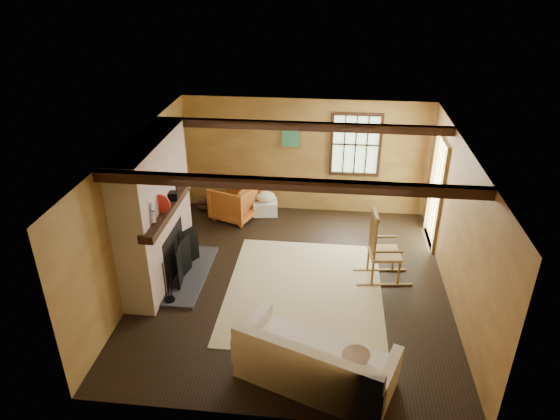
# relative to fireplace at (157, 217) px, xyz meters

# --- Properties ---
(ground) EXTENTS (5.50, 5.50, 0.00)m
(ground) POSITION_rel_fireplace_xyz_m (2.23, 0.00, -1.10)
(ground) COLOR black
(ground) RESTS_ON ground
(room_envelope) EXTENTS (5.02, 5.52, 2.44)m
(room_envelope) POSITION_rel_fireplace_xyz_m (2.45, 0.26, 0.53)
(room_envelope) COLOR #AA7F3C
(room_envelope) RESTS_ON ground
(fireplace) EXTENTS (1.02, 2.30, 2.40)m
(fireplace) POSITION_rel_fireplace_xyz_m (0.00, 0.00, 0.00)
(fireplace) COLOR #9E483D
(fireplace) RESTS_ON ground
(rug) EXTENTS (2.50, 3.00, 0.01)m
(rug) POSITION_rel_fireplace_xyz_m (2.43, -0.20, -1.10)
(rug) COLOR tan
(rug) RESTS_ON ground
(rocking_chair) EXTENTS (0.97, 0.58, 1.27)m
(rocking_chair) POSITION_rel_fireplace_xyz_m (3.67, 0.30, -0.57)
(rocking_chair) COLOR tan
(rocking_chair) RESTS_ON ground
(sofa) EXTENTS (2.15, 1.51, 0.80)m
(sofa) POSITION_rel_fireplace_xyz_m (2.68, -2.15, -0.82)
(sofa) COLOR white
(sofa) RESTS_ON ground
(firewood_pile) EXTENTS (0.74, 0.13, 0.27)m
(firewood_pile) POSITION_rel_fireplace_xyz_m (0.34, 2.46, -0.97)
(firewood_pile) COLOR brown
(firewood_pile) RESTS_ON ground
(laundry_basket) EXTENTS (0.55, 0.45, 0.30)m
(laundry_basket) POSITION_rel_fireplace_xyz_m (1.43, 2.43, -0.95)
(laundry_basket) COLOR white
(laundry_basket) RESTS_ON ground
(basket_pillow) EXTENTS (0.44, 0.36, 0.21)m
(basket_pillow) POSITION_rel_fireplace_xyz_m (1.43, 2.43, -0.70)
(basket_pillow) COLOR white
(basket_pillow) RESTS_ON laundry_basket
(armchair) EXTENTS (1.06, 1.05, 0.75)m
(armchair) POSITION_rel_fireplace_xyz_m (0.82, 2.19, -0.73)
(armchair) COLOR #BF6026
(armchair) RESTS_ON ground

